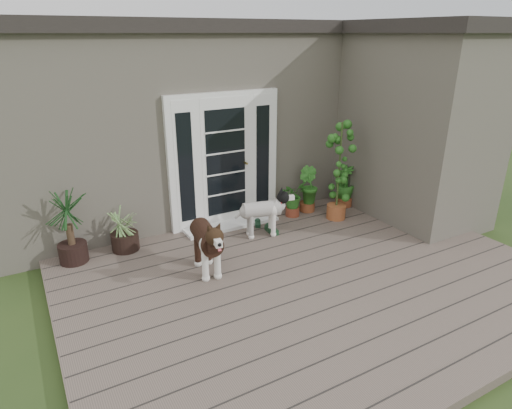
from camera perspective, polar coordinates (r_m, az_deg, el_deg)
deck at (r=5.87m, az=7.44°, el=-9.90°), size 6.20×4.60×0.12m
house_main at (r=8.91m, az=-8.79°, el=11.26°), size 7.40×4.00×3.10m
roof_main at (r=8.77m, az=-9.44°, el=21.91°), size 7.60×4.20×0.20m
house_wing at (r=7.99m, az=20.29°, el=9.01°), size 1.60×2.40×3.10m
roof_wing at (r=7.84m, az=21.94°, el=20.82°), size 1.80×2.60×0.20m
door_unit at (r=7.07m, az=-4.11°, el=5.81°), size 1.90×0.14×2.15m
door_step at (r=7.26m, az=-3.21°, el=-2.57°), size 1.60×0.40×0.05m
brindle_dog at (r=5.77m, az=-6.46°, el=-5.48°), size 0.51×0.95×0.76m
white_dog at (r=6.78m, az=0.74°, el=-1.56°), size 0.84×0.51×0.65m
spider_plant at (r=6.62m, az=-16.93°, el=-2.92°), size 0.86×0.86×0.70m
yucca at (r=6.45m, az=-23.26°, el=-2.66°), size 0.81×0.81×1.07m
herb_a at (r=7.57m, az=4.83°, el=0.43°), size 0.54×0.54×0.54m
herb_b at (r=7.80m, az=6.77°, el=1.22°), size 0.46×0.46×0.59m
herb_c at (r=8.12m, az=11.48°, el=1.92°), size 0.44×0.44×0.63m
sapling at (r=7.37m, az=10.80°, el=4.40°), size 0.60×0.60×1.72m
clog_left at (r=7.00m, az=2.05°, el=-3.27°), size 0.19×0.35×0.10m
clog_right at (r=7.24m, az=0.23°, el=-2.47°), size 0.23×0.29×0.08m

